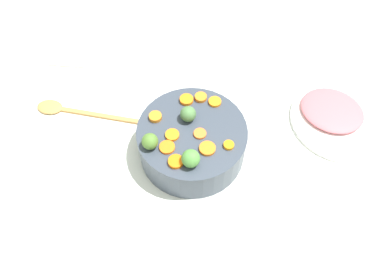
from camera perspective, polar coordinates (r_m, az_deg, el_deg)
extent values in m
cube|color=silver|center=(0.98, 2.83, -5.14)|extent=(2.40, 2.40, 0.02)
cylinder|color=#343C4A|center=(0.94, 0.00, -1.98)|extent=(0.26, 0.26, 0.09)
cylinder|color=orange|center=(0.87, 2.27, -3.02)|extent=(0.04, 0.04, 0.01)
cylinder|color=orange|center=(0.92, -5.40, 1.66)|extent=(0.04, 0.04, 0.01)
cylinder|color=orange|center=(0.95, 3.37, 3.87)|extent=(0.04, 0.04, 0.01)
cylinder|color=orange|center=(0.89, 1.17, -0.83)|extent=(0.04, 0.04, 0.01)
cylinder|color=orange|center=(0.89, -2.92, -1.03)|extent=(0.05, 0.05, 0.01)
cylinder|color=orange|center=(0.96, 1.29, 4.53)|extent=(0.04, 0.04, 0.01)
cylinder|color=orange|center=(0.88, 5.42, -2.51)|extent=(0.03, 0.03, 0.01)
cylinder|color=orange|center=(0.85, -2.40, -4.95)|extent=(0.04, 0.04, 0.01)
cylinder|color=orange|center=(0.95, -0.81, 4.18)|extent=(0.05, 0.05, 0.01)
cylinder|color=orange|center=(0.88, -3.67, -2.83)|extent=(0.05, 0.05, 0.01)
sphere|color=#4A722C|center=(0.87, -6.19, -1.96)|extent=(0.04, 0.04, 0.04)
sphere|color=#45703C|center=(0.91, -0.57, 2.06)|extent=(0.04, 0.04, 0.04)
sphere|color=#498439|center=(0.84, -0.19, -4.50)|extent=(0.04, 0.04, 0.04)
cube|color=#B58044|center=(1.07, -13.29, 1.77)|extent=(0.01, 0.24, 0.01)
ellipsoid|color=#B58044|center=(1.12, -20.13, 2.92)|extent=(0.05, 0.07, 0.01)
cylinder|color=white|center=(1.10, 20.89, 1.10)|extent=(0.26, 0.26, 0.01)
ellipsoid|color=#D05E68|center=(1.09, 19.87, 2.48)|extent=(0.19, 0.20, 0.02)
cube|color=#EFE1C7|center=(1.28, -16.83, 11.72)|extent=(0.20, 0.15, 0.01)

